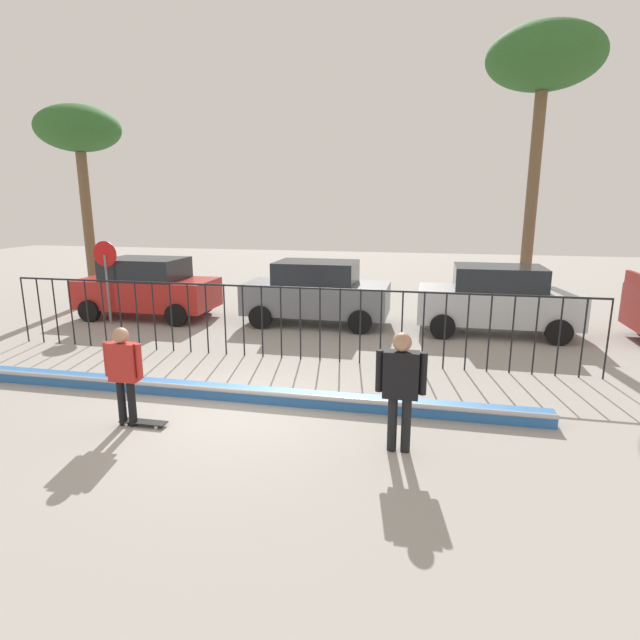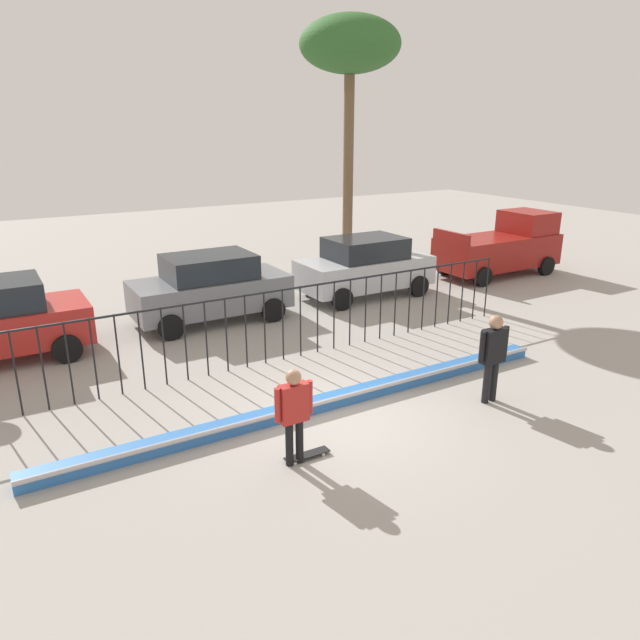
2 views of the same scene
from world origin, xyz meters
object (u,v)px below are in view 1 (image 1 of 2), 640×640
(stop_sign, at_px, (106,271))
(palm_tree_short, at_px, (79,134))
(camera_operator, at_px, (401,381))
(parked_car_gray, at_px, (316,292))
(palm_tree_tall, at_px, (544,63))
(skateboarder, at_px, (124,368))
(parked_car_silver, at_px, (497,299))
(skateboard, at_px, (144,422))
(parked_car_red, at_px, (147,287))

(stop_sign, distance_m, palm_tree_short, 6.05)
(camera_operator, relative_size, parked_car_gray, 0.42)
(palm_tree_tall, distance_m, palm_tree_short, 15.40)
(skateboarder, xyz_separation_m, parked_car_silver, (6.65, 7.67, -0.03))
(parked_car_gray, bearing_deg, parked_car_silver, -2.91)
(skateboarder, distance_m, skateboard, 0.98)
(skateboarder, distance_m, camera_operator, 4.44)
(skateboarder, bearing_deg, parked_car_red, 108.09)
(parked_car_gray, distance_m, parked_car_silver, 5.18)
(palm_tree_short, bearing_deg, parked_car_red, -31.35)
(palm_tree_short, bearing_deg, parked_car_gray, -11.62)
(stop_sign, bearing_deg, parked_car_silver, 6.36)
(parked_car_gray, bearing_deg, parked_car_red, -179.33)
(palm_tree_short, bearing_deg, skateboarder, -52.13)
(parked_car_red, bearing_deg, parked_car_gray, 3.99)
(parked_car_silver, distance_m, stop_sign, 11.40)
(parked_car_gray, height_order, stop_sign, stop_sign)
(parked_car_gray, height_order, palm_tree_tall, palm_tree_tall)
(parked_car_silver, bearing_deg, palm_tree_tall, 69.30)
(parked_car_gray, bearing_deg, palm_tree_short, 166.20)
(parked_car_silver, height_order, stop_sign, stop_sign)
(camera_operator, bearing_deg, palm_tree_short, 18.52)
(skateboarder, relative_size, skateboard, 2.09)
(palm_tree_short, bearing_deg, stop_sign, -48.58)
(parked_car_red, bearing_deg, parked_car_silver, 2.25)
(parked_car_gray, xyz_separation_m, stop_sign, (-6.13, -1.33, 0.64))
(camera_operator, xyz_separation_m, parked_car_red, (-8.43, 7.42, -0.12))
(palm_tree_tall, height_order, palm_tree_short, palm_tree_tall)
(stop_sign, bearing_deg, parked_car_gray, 12.21)
(parked_car_silver, xyz_separation_m, palm_tree_short, (-14.10, 1.90, 4.98))
(parked_car_red, distance_m, parked_car_silver, 10.64)
(parked_car_silver, xyz_separation_m, palm_tree_tall, (1.17, 2.86, 6.68))
(stop_sign, bearing_deg, skateboard, -52.40)
(stop_sign, height_order, palm_tree_short, palm_tree_short)
(skateboard, bearing_deg, camera_operator, 2.94)
(skateboarder, bearing_deg, palm_tree_tall, 43.38)
(parked_car_red, bearing_deg, camera_operator, -40.23)
(parked_car_gray, distance_m, palm_tree_short, 10.38)
(skateboard, relative_size, stop_sign, 0.32)
(skateboard, relative_size, parked_car_gray, 0.19)
(parked_car_gray, relative_size, parked_car_silver, 1.00)
(skateboarder, relative_size, stop_sign, 0.67)
(parked_car_red, relative_size, parked_car_gray, 1.00)
(parked_car_gray, bearing_deg, skateboarder, -102.99)
(camera_operator, height_order, palm_tree_short, palm_tree_short)
(parked_car_gray, distance_m, stop_sign, 6.31)
(camera_operator, bearing_deg, skateboarder, 57.82)
(skateboarder, height_order, parked_car_red, parked_car_red)
(camera_operator, height_order, palm_tree_tall, palm_tree_tall)
(parked_car_silver, xyz_separation_m, stop_sign, (-11.31, -1.26, 0.64))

